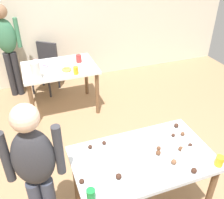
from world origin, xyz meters
TOP-DOWN VIEW (x-y plane):
  - wall_back at (0.00, 3.20)m, footprint 6.40×0.10m
  - dining_table_near at (-0.12, -0.02)m, footprint 1.26×0.74m
  - dining_table_far at (-0.48, 2.13)m, footprint 1.10×0.77m
  - chair_far_table at (-0.62, 2.86)m, footprint 0.56×0.56m
  - person_girl_near at (-1.02, 0.01)m, footprint 0.46×0.25m
  - person_adult_far at (-1.17, 2.86)m, footprint 0.45×0.23m
  - mixing_bowl at (0.26, -0.20)m, footprint 0.18×0.18m
  - soda_can at (-0.68, -0.30)m, footprint 0.07×0.07m
  - fork_near at (-0.27, -0.03)m, footprint 0.17×0.02m
  - cup_near_0 at (0.45, -0.33)m, footprint 0.07×0.07m
  - cake_ball_1 at (0.09, -0.19)m, footprint 0.05×0.05m
  - cake_ball_2 at (-0.41, -0.17)m, footprint 0.05×0.05m
  - cake_ball_3 at (0.02, -0.04)m, footprint 0.05×0.05m
  - cake_ball_4 at (-0.70, -0.11)m, footprint 0.04×0.04m
  - cake_ball_5 at (0.24, -0.07)m, footprint 0.05×0.05m
  - cake_ball_6 at (-0.39, 0.26)m, footprint 0.04×0.04m
  - cake_ball_7 at (-0.53, 0.25)m, footprint 0.04×0.04m
  - cake_ball_8 at (0.39, 0.25)m, footprint 0.05×0.05m
  - cake_ball_9 at (0.28, 0.13)m, footprint 0.04×0.04m
  - cake_ball_10 at (0.05, 0.01)m, footprint 0.04×0.04m
  - cake_ball_11 at (0.20, -0.33)m, footprint 0.05×0.05m
  - cake_ball_12 at (0.38, 0.11)m, footprint 0.04×0.04m
  - cake_ball_13 at (0.35, -0.05)m, footprint 0.04×0.04m
  - pitcher_far at (-0.84, 1.84)m, footprint 0.13×0.13m
  - cup_far_0 at (-0.16, 2.19)m, footprint 0.09×0.09m
  - cup_far_1 at (-0.30, 1.80)m, footprint 0.07×0.07m
  - donut_far_0 at (-0.40, 1.95)m, footprint 0.14×0.14m
  - donut_far_1 at (-0.68, 2.20)m, footprint 0.11×0.11m
  - donut_far_2 at (-0.79, 2.43)m, footprint 0.11×0.11m

SIDE VIEW (x-z plane):
  - chair_far_table at x=-0.62m, z-range 0.06..0.93m
  - dining_table_far at x=-0.48m, z-range 0.27..1.02m
  - dining_table_near at x=-0.12m, z-range 0.27..1.02m
  - fork_near at x=-0.27m, z-range 0.75..0.76m
  - donut_far_1 at x=-0.68m, z-range 0.75..0.78m
  - donut_far_2 at x=-0.79m, z-range 0.75..0.78m
  - cake_ball_9 at x=0.28m, z-range 0.75..0.79m
  - cake_ball_13 at x=0.35m, z-range 0.75..0.79m
  - cake_ball_6 at x=-0.39m, z-range 0.75..0.79m
  - cake_ball_7 at x=-0.53m, z-range 0.75..0.79m
  - cake_ball_12 at x=0.38m, z-range 0.75..0.79m
  - cake_ball_10 at x=0.05m, z-range 0.75..0.79m
  - donut_far_0 at x=-0.40m, z-range 0.75..0.79m
  - cake_ball_4 at x=-0.70m, z-range 0.75..0.79m
  - cake_ball_3 at x=0.02m, z-range 0.75..0.80m
  - cake_ball_5 at x=0.24m, z-range 0.75..0.80m
  - cake_ball_8 at x=0.39m, z-range 0.75..0.80m
  - cake_ball_1 at x=0.09m, z-range 0.75..0.80m
  - cake_ball_11 at x=0.20m, z-range 0.75..0.80m
  - cake_ball_2 at x=-0.41m, z-range 0.75..0.80m
  - mixing_bowl at x=0.26m, z-range 0.75..0.83m
  - cup_near_0 at x=0.45m, z-range 0.75..0.85m
  - cup_far_1 at x=-0.30m, z-range 0.75..0.86m
  - cup_far_0 at x=-0.16m, z-range 0.75..0.87m
  - soda_can at x=-0.68m, z-range 0.75..0.87m
  - pitcher_far at x=-0.84m, z-range 0.75..1.00m
  - person_girl_near at x=-1.02m, z-range 0.15..1.63m
  - person_adult_far at x=-1.17m, z-range 0.16..1.73m
  - wall_back at x=0.00m, z-range 0.00..2.60m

